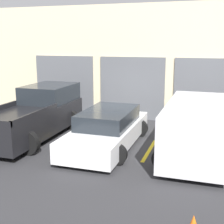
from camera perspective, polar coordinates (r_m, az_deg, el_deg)
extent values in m
plane|color=#2D2D30|center=(11.87, 0.91, -4.56)|extent=(28.00, 28.00, 0.00)
cube|color=beige|center=(14.54, 4.82, 9.00)|extent=(15.82, 0.60, 5.16)
cube|color=#595B60|center=(15.57, -8.65, 4.88)|extent=(3.01, 0.08, 2.85)
cube|color=#595B60|center=(14.38, 3.64, 4.34)|extent=(3.01, 0.08, 2.85)
cube|color=#595B60|center=(13.95, 17.37, 3.51)|extent=(3.01, 0.08, 2.85)
cube|color=black|center=(11.90, -14.33, -1.49)|extent=(1.81, 5.05, 0.94)
cube|color=#1E2328|center=(12.91, -11.26, 3.42)|extent=(1.66, 2.27, 0.67)
cube|color=black|center=(10.39, -13.78, -0.36)|extent=(0.08, 2.78, 0.18)
cylinder|color=black|center=(13.67, -13.61, -0.87)|extent=(0.78, 0.22, 0.78)
cylinder|color=black|center=(12.93, -7.59, -1.41)|extent=(0.78, 0.22, 0.78)
cylinder|color=black|center=(10.31, -15.11, -5.47)|extent=(0.78, 0.22, 0.78)
cube|color=white|center=(10.73, -0.83, -3.99)|extent=(1.79, 4.78, 0.61)
cube|color=#1E2328|center=(10.69, -0.63, -0.94)|extent=(1.57, 2.63, 0.51)
cylinder|color=black|center=(12.36, -2.05, -2.35)|extent=(0.62, 0.22, 0.62)
cylinder|color=black|center=(11.93, 5.05, -2.95)|extent=(0.62, 0.22, 0.62)
cylinder|color=black|center=(9.76, -8.05, -6.69)|extent=(0.62, 0.22, 0.62)
cylinder|color=black|center=(9.21, 0.84, -7.77)|extent=(0.62, 0.22, 0.62)
cube|color=silver|center=(10.07, 15.20, -2.71)|extent=(1.80, 4.57, 1.53)
cube|color=#1E2328|center=(12.14, 15.92, 2.41)|extent=(1.62, 0.06, 0.28)
cylinder|color=black|center=(11.65, 11.51, -3.49)|extent=(0.65, 0.22, 0.65)
cylinder|color=black|center=(11.60, 19.32, -4.04)|extent=(0.65, 0.22, 0.65)
cylinder|color=black|center=(8.98, 9.37, -8.39)|extent=(0.65, 0.22, 0.65)
cylinder|color=black|center=(8.92, 19.60, -9.16)|extent=(0.65, 0.22, 0.65)
cube|color=gold|center=(12.91, -19.70, -3.87)|extent=(0.12, 2.20, 0.01)
cube|color=gold|center=(11.40, -7.85, -5.40)|extent=(0.12, 2.20, 0.01)
cube|color=gold|center=(10.51, 6.83, -6.97)|extent=(0.12, 2.20, 0.01)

